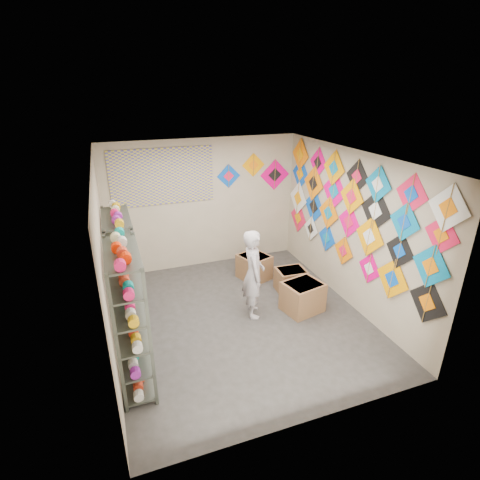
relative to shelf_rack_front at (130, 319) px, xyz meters
name	(u,v)px	position (x,y,z in m)	size (l,w,h in m)	color
ground	(240,318)	(1.78, 0.85, -0.95)	(4.50, 4.50, 0.00)	#34312E
room_walls	(241,227)	(1.78, 0.85, 0.69)	(4.50, 4.50, 4.50)	tan
shelf_rack_front	(130,319)	(0.00, 0.00, 0.00)	(0.40, 1.10, 1.90)	#4C5147
shelf_rack_back	(123,273)	(0.00, 1.30, 0.00)	(0.40, 1.10, 1.90)	#4C5147
string_spools	(125,288)	(0.00, 0.65, 0.10)	(0.12, 2.36, 0.12)	#F71864
kite_wall_display	(347,211)	(3.76, 0.93, 0.71)	(0.06, 4.34, 2.02)	black
back_wall_kites	(257,173)	(2.97, 3.09, 0.98)	(1.64, 0.02, 0.84)	blue
poster	(163,177)	(0.98, 3.08, 1.05)	(2.00, 0.01, 1.10)	#4E479A
shopkeeper	(253,274)	(2.03, 0.91, -0.18)	(0.48, 0.63, 1.54)	beige
carton_a	(303,297)	(2.87, 0.71, -0.69)	(0.63, 0.53, 0.53)	brown
carton_b	(291,280)	(3.00, 1.39, -0.73)	(0.54, 0.44, 0.44)	brown
carton_c	(254,267)	(2.52, 2.09, -0.70)	(0.52, 0.57, 0.50)	brown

